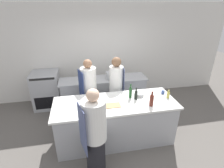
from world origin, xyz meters
The scene contains 17 objects.
ground_plane centered at (0.00, 0.00, 0.00)m, with size 16.00×16.00×0.00m, color #605B56.
wall_back centered at (0.00, 2.13, 1.40)m, with size 8.00×0.06×2.80m.
prep_counter centered at (0.00, 0.00, 0.46)m, with size 2.49×0.93×0.92m.
pass_counter centered at (-0.05, 1.26, 0.46)m, with size 2.33×0.58×0.92m.
oven_range centered at (-1.63, 1.72, 0.51)m, with size 0.73×0.71×1.03m.
chef_at_prep_near centered at (-0.50, -0.78, 0.82)m, with size 0.43×0.41×1.65m.
chef_at_stove centered at (0.18, 0.74, 0.83)m, with size 0.35×0.34×1.65m.
chef_at_pass_far centered at (-0.48, 0.76, 0.81)m, with size 0.41×0.40×1.63m.
bottle_olive_oil centered at (1.14, -0.02, 1.00)m, with size 0.06×0.06×0.18m.
bottle_vinegar centered at (0.66, -0.26, 1.05)m, with size 0.08×0.08×0.31m.
bottle_wine centered at (0.45, 0.04, 1.03)m, with size 0.06×0.06×0.26m.
bottle_cooking_oil centered at (0.35, 0.13, 1.05)m, with size 0.06×0.06×0.32m.
bowl_mixing_large centered at (0.56, 0.18, 0.96)m, with size 0.21×0.21×0.07m.
bowl_prep_small centered at (-0.53, -0.16, 0.95)m, with size 0.28×0.28×0.05m.
cup centered at (1.11, 0.16, 0.96)m, with size 0.07×0.07×0.08m.
cutting_board centered at (-0.11, -0.12, 0.93)m, with size 0.38×0.19×0.01m.
stockpot centered at (0.14, 1.19, 1.02)m, with size 0.28×0.28×0.20m.
Camera 1 is at (-0.65, -2.99, 2.75)m, focal length 28.00 mm.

